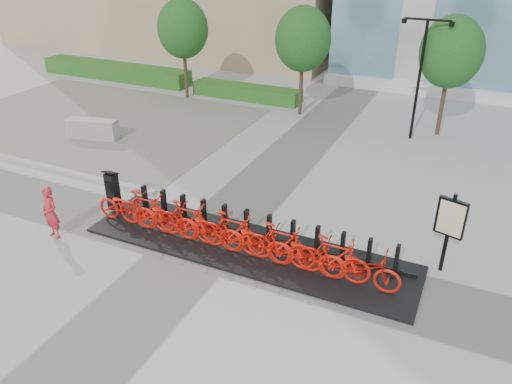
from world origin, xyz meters
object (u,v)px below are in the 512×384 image
at_px(kiosk, 113,190).
at_px(worker_red, 50,213).
at_px(map_sign, 450,221).
at_px(bike_0, 127,207).
at_px(jersey_barrier, 93,129).

xyz_separation_m(kiosk, worker_red, (-0.61, -1.99, 0.08)).
height_order(kiosk, map_sign, map_sign).
height_order(bike_0, jersey_barrier, bike_0).
relative_size(bike_0, worker_red, 1.26).
height_order(worker_red, map_sign, map_sign).
xyz_separation_m(worker_red, map_sign, (10.55, 3.11, 0.70)).
distance_m(kiosk, jersey_barrier, 6.83).
relative_size(worker_red, map_sign, 0.71).
bearing_deg(worker_red, kiosk, 83.87).
xyz_separation_m(kiosk, jersey_barrier, (-4.96, 4.68, -0.31)).
height_order(bike_0, worker_red, worker_red).
bearing_deg(map_sign, jersey_barrier, -177.64).
bearing_deg(worker_red, bike_0, 54.00).
distance_m(jersey_barrier, map_sign, 15.35).
bearing_deg(bike_0, map_sign, -79.60).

